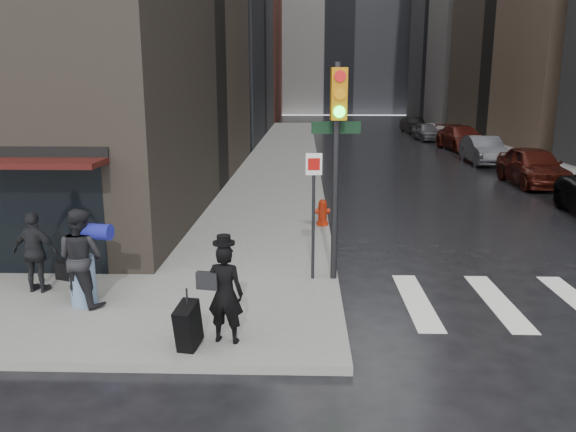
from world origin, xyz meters
name	(u,v)px	position (x,y,z in m)	size (l,w,h in m)	color
ground	(234,319)	(0.00, 0.00, 0.00)	(140.00, 140.00, 0.00)	black
sidewalk_left	(285,149)	(0.00, 27.00, 0.07)	(4.00, 50.00, 0.15)	slate
sidewalk_right	(494,150)	(13.50, 27.00, 0.07)	(3.00, 50.00, 0.15)	slate
bldg_left_far	(188,10)	(-13.00, 62.00, 13.00)	(22.00, 20.00, 26.00)	#592B1E
bldg_right_far	(525,9)	(26.00, 58.00, 12.50)	(22.00, 20.00, 25.00)	slate
bldg_distant	(338,2)	(6.00, 78.00, 16.00)	(40.00, 12.00, 32.00)	slate
man_overcoat	(218,299)	(-0.09, -1.26, 0.90)	(1.07, 0.86, 1.80)	black
man_jeans	(81,257)	(-2.86, 0.28, 1.08)	(1.28, 1.05, 1.85)	black
man_greycoat	(36,252)	(-4.02, 0.92, 0.96)	(1.00, 0.53, 1.63)	black
traffic_light	(335,143)	(1.87, 1.79, 3.03)	(1.11, 0.54, 4.47)	black
fire_hydrant	(322,214)	(1.80, 6.51, 0.50)	(0.43, 0.34, 0.78)	#9D1F09
parked_car_1	(533,166)	(10.94, 14.40, 0.82)	(1.93, 4.80, 1.64)	#3B110B
parked_car_2	(484,150)	(10.92, 21.02, 0.74)	(1.57, 4.51, 1.49)	#3F4044
parked_car_3	(462,138)	(11.53, 27.65, 0.78)	(2.19, 5.40, 1.57)	#41120D
parked_car_4	(427,131)	(10.65, 34.27, 0.67)	(1.59, 3.95, 1.34)	#4A494E
parked_car_5	(413,125)	(10.88, 40.90, 0.70)	(1.47, 4.22, 1.39)	black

